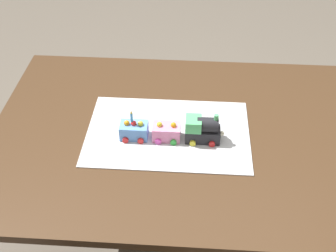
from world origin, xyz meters
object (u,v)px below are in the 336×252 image
object	(u,v)px
dining_table	(178,152)
cake_locomotive	(202,129)
birthday_candle	(131,116)
cake_car_gondola_bubblegum	(166,132)
cake_car_flatbed_sky_blue	(134,130)

from	to	relation	value
dining_table	cake_locomotive	size ratio (longest dim) A/B	10.00
birthday_candle	cake_locomotive	bearing A→B (deg)	-180.00
dining_table	cake_locomotive	bearing A→B (deg)	154.92
dining_table	cake_locomotive	world-z (taller)	cake_locomotive
cake_car_gondola_bubblegum	cake_car_flatbed_sky_blue	bearing A→B (deg)	0.00
dining_table	cake_car_flatbed_sky_blue	world-z (taller)	cake_car_flatbed_sky_blue
cake_locomotive	birthday_candle	size ratio (longest dim) A/B	2.92
cake_locomotive	cake_car_flatbed_sky_blue	size ratio (longest dim) A/B	1.40
cake_locomotive	birthday_candle	distance (m)	0.26
dining_table	cake_car_gondola_bubblegum	world-z (taller)	cake_car_gondola_bubblegum
cake_locomotive	dining_table	bearing A→B (deg)	-25.08
cake_locomotive	cake_car_flatbed_sky_blue	world-z (taller)	cake_locomotive
cake_car_gondola_bubblegum	birthday_candle	world-z (taller)	birthday_candle
cake_locomotive	cake_car_gondola_bubblegum	world-z (taller)	cake_locomotive
cake_car_flatbed_sky_blue	birthday_candle	distance (m)	0.07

